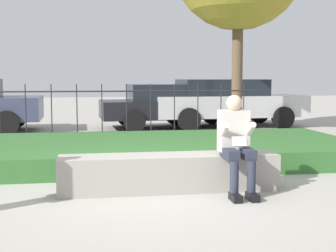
{
  "coord_description": "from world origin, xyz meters",
  "views": [
    {
      "loc": [
        -0.74,
        -6.07,
        1.51
      ],
      "look_at": [
        0.63,
        2.53,
        0.6
      ],
      "focal_mm": 50.0,
      "sensor_mm": 36.0,
      "label": 1
    }
  ],
  "objects_px": {
    "person_seated_reader": "(236,140)",
    "car_parked_center": "(174,104)",
    "car_parked_right": "(226,101)",
    "stone_bench": "(169,174)"
  },
  "relations": [
    {
      "from": "person_seated_reader",
      "to": "car_parked_right",
      "type": "xyz_separation_m",
      "value": [
        2.18,
        8.06,
        0.07
      ]
    },
    {
      "from": "stone_bench",
      "to": "person_seated_reader",
      "type": "distance_m",
      "value": 1.01
    },
    {
      "from": "stone_bench",
      "to": "car_parked_center",
      "type": "xyz_separation_m",
      "value": [
        1.41,
        7.69,
        0.48
      ]
    },
    {
      "from": "car_parked_right",
      "to": "car_parked_center",
      "type": "relative_size",
      "value": 1.02
    },
    {
      "from": "person_seated_reader",
      "to": "car_parked_center",
      "type": "xyz_separation_m",
      "value": [
        0.58,
        8.0,
        -0.01
      ]
    },
    {
      "from": "person_seated_reader",
      "to": "car_parked_center",
      "type": "height_order",
      "value": "car_parked_center"
    },
    {
      "from": "person_seated_reader",
      "to": "car_parked_right",
      "type": "bearing_deg",
      "value": 74.87
    },
    {
      "from": "stone_bench",
      "to": "person_seated_reader",
      "type": "xyz_separation_m",
      "value": [
        0.82,
        -0.31,
        0.49
      ]
    },
    {
      "from": "car_parked_center",
      "to": "stone_bench",
      "type": "bearing_deg",
      "value": -103.86
    },
    {
      "from": "stone_bench",
      "to": "car_parked_right",
      "type": "bearing_deg",
      "value": 68.82
    }
  ]
}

